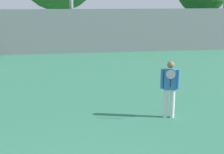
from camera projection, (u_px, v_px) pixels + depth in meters
name	position (u px, v px, depth m)	size (l,w,h in m)	color
tennis_player	(170.00, 86.00, 9.03)	(0.53, 0.47, 1.69)	silver
back_fence	(64.00, 32.00, 19.83)	(26.86, 0.06, 2.81)	gray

